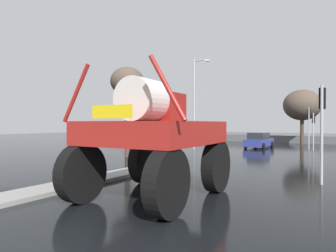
# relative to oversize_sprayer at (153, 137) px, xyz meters

# --- Properties ---
(ground_plane) EXTENTS (120.00, 120.00, 0.00)m
(ground_plane) POSITION_rel_oversize_sprayer_xyz_m (0.16, 12.96, -1.97)
(ground_plane) COLOR black
(median_island) EXTENTS (1.39, 8.65, 0.15)m
(median_island) POSITION_rel_oversize_sprayer_xyz_m (-3.62, -0.33, -1.90)
(median_island) COLOR gray
(median_island) RESTS_ON ground
(oversize_sprayer) EXTENTS (4.27, 5.36, 4.18)m
(oversize_sprayer) POSITION_rel_oversize_sprayer_xyz_m (0.00, 0.00, 0.00)
(oversize_sprayer) COLOR black
(oversize_sprayer) RESTS_ON ground
(sedan_ahead) EXTENTS (2.12, 4.22, 1.52)m
(sedan_ahead) POSITION_rel_oversize_sprayer_xyz_m (-2.19, 21.67, -1.26)
(sedan_ahead) COLOR navy
(sedan_ahead) RESTS_ON ground
(traffic_signal_near_left) EXTENTS (0.24, 0.54, 3.24)m
(traffic_signal_near_left) POSITION_rel_oversize_sprayer_xyz_m (-4.66, 5.30, 0.39)
(traffic_signal_near_left) COLOR #A8AAAF
(traffic_signal_near_left) RESTS_ON ground
(traffic_signal_near_right) EXTENTS (0.24, 0.54, 3.94)m
(traffic_signal_near_right) POSITION_rel_oversize_sprayer_xyz_m (4.54, 5.29, 0.90)
(traffic_signal_near_right) COLOR #A8AAAF
(traffic_signal_near_right) RESTS_ON ground
(traffic_signal_far_left) EXTENTS (0.24, 0.55, 3.37)m
(traffic_signal_far_left) POSITION_rel_oversize_sprayer_xyz_m (2.61, 22.15, 0.48)
(traffic_signal_far_left) COLOR #A8AAAF
(traffic_signal_far_left) RESTS_ON ground
(traffic_signal_far_right) EXTENTS (0.24, 0.55, 3.86)m
(traffic_signal_far_right) POSITION_rel_oversize_sprayer_xyz_m (2.24, 22.14, 0.85)
(traffic_signal_far_right) COLOR #A8AAAF
(traffic_signal_far_right) RESTS_ON ground
(streetlight_far_left) EXTENTS (1.72, 0.24, 8.49)m
(streetlight_far_left) POSITION_rel_oversize_sprayer_xyz_m (-7.12, 17.56, 2.70)
(streetlight_far_left) COLOR #A8AAAF
(streetlight_far_left) RESTS_ON ground
(bare_tree_left) EXTENTS (2.43, 2.43, 6.50)m
(bare_tree_left) POSITION_rel_oversize_sprayer_xyz_m (-8.34, 8.94, 3.34)
(bare_tree_left) COLOR #473828
(bare_tree_left) RESTS_ON ground
(bare_tree_far_center) EXTENTS (4.12, 4.12, 6.26)m
(bare_tree_far_center) POSITION_rel_oversize_sprayer_xyz_m (0.77, 29.01, 2.51)
(bare_tree_far_center) COLOR #473828
(bare_tree_far_center) RESTS_ON ground
(roadside_barrier) EXTENTS (28.13, 0.24, 0.90)m
(roadside_barrier) POSITION_rel_oversize_sprayer_xyz_m (0.16, 31.05, -1.52)
(roadside_barrier) COLOR #59595B
(roadside_barrier) RESTS_ON ground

